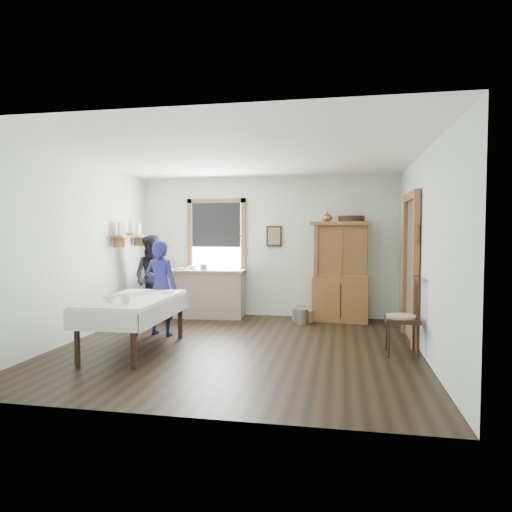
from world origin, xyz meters
name	(u,v)px	position (x,y,z in m)	size (l,w,h in m)	color
room	(238,252)	(0.00, 0.00, 1.35)	(5.01, 5.01, 2.70)	black
window	(216,233)	(-1.00, 2.46, 1.62)	(1.18, 0.07, 1.48)	white
doorway	(411,263)	(2.46, 0.85, 1.16)	(0.09, 1.14, 2.22)	#4E4038
wall_shelf	(131,235)	(-2.37, 1.54, 1.57)	(0.24, 1.00, 0.44)	brown
framed_picture	(274,236)	(0.15, 2.46, 1.55)	(0.30, 0.04, 0.40)	black
rug_beater	(418,225)	(2.45, 0.30, 1.72)	(0.27, 0.27, 0.01)	black
work_counter	(203,293)	(-1.17, 2.12, 0.46)	(1.60, 0.61, 0.92)	tan
china_hutch	(341,272)	(1.42, 2.17, 0.91)	(1.07, 0.51, 1.81)	brown
dining_table	(134,324)	(-1.36, -0.45, 0.37)	(0.97, 1.84, 0.73)	silver
spindle_chair	(402,316)	(2.22, -0.02, 0.52)	(0.48, 0.48, 1.05)	black
pail	(301,316)	(0.73, 1.81, 0.13)	(0.25, 0.25, 0.27)	gray
wicker_basket	(304,315)	(0.77, 2.05, 0.11)	(0.37, 0.26, 0.22)	olive
woman_blue	(161,291)	(-1.36, 0.50, 0.69)	(0.51, 0.33, 1.39)	navy
figure_dark	(153,281)	(-1.98, 1.63, 0.73)	(0.71, 0.55, 1.46)	black
table_cup_a	(125,300)	(-1.23, -0.98, 0.78)	(0.11, 0.11, 0.09)	white
table_cup_b	(109,299)	(-1.46, -0.94, 0.78)	(0.11, 0.11, 0.10)	white
table_bowl	(110,297)	(-1.64, -0.60, 0.76)	(0.20, 0.20, 0.05)	white
counter_book	(176,269)	(-1.70, 2.08, 0.93)	(0.18, 0.24, 0.02)	#7C6F53
counter_bowl	(193,268)	(-1.38, 2.11, 0.95)	(0.19, 0.19, 0.06)	white
shelf_bowl	(131,234)	(-2.37, 1.55, 1.60)	(0.22, 0.22, 0.05)	white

